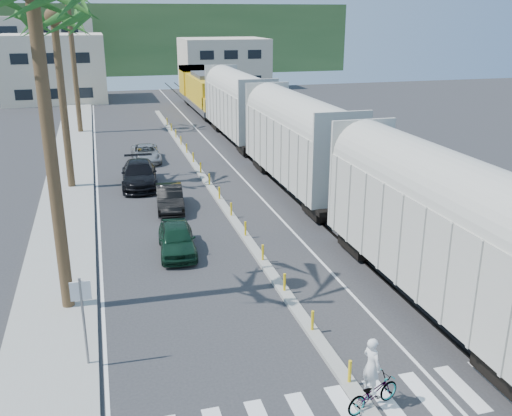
{
  "coord_description": "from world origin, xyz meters",
  "views": [
    {
      "loc": [
        -6.37,
        -13.79,
        10.26
      ],
      "look_at": [
        0.13,
        9.57,
        2.0
      ],
      "focal_mm": 40.0,
      "sensor_mm": 36.0,
      "label": 1
    }
  ],
  "objects_px": {
    "street_sign": "(83,310)",
    "car_lead": "(177,239)",
    "car_second": "(170,198)",
    "cyclist": "(373,386)"
  },
  "relations": [
    {
      "from": "car_second",
      "to": "cyclist",
      "type": "distance_m",
      "value": 18.6
    },
    {
      "from": "cyclist",
      "to": "car_second",
      "type": "bearing_deg",
      "value": -7.65
    },
    {
      "from": "street_sign",
      "to": "car_lead",
      "type": "xyz_separation_m",
      "value": [
        3.88,
        8.12,
        -1.29
      ]
    },
    {
      "from": "car_lead",
      "to": "cyclist",
      "type": "height_order",
      "value": "cyclist"
    },
    {
      "from": "street_sign",
      "to": "cyclist",
      "type": "bearing_deg",
      "value": -28.37
    },
    {
      "from": "street_sign",
      "to": "car_lead",
      "type": "bearing_deg",
      "value": 64.47
    },
    {
      "from": "car_lead",
      "to": "street_sign",
      "type": "bearing_deg",
      "value": -111.53
    },
    {
      "from": "car_lead",
      "to": "cyclist",
      "type": "relative_size",
      "value": 1.87
    },
    {
      "from": "car_lead",
      "to": "car_second",
      "type": "bearing_deg",
      "value": 89.61
    },
    {
      "from": "car_second",
      "to": "car_lead",
      "type": "bearing_deg",
      "value": -89.85
    }
  ]
}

